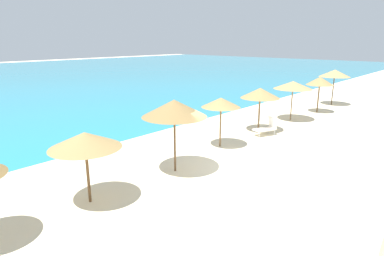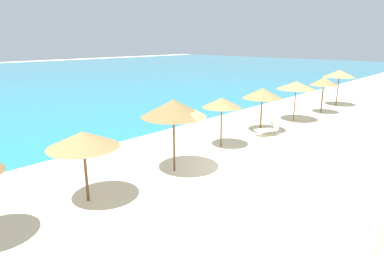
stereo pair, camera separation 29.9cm
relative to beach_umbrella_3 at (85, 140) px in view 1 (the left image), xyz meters
name	(u,v)px [view 1 (the left image)]	position (x,y,z in m)	size (l,w,h in m)	color
ground_plane	(219,169)	(5.02, -1.48, -2.10)	(160.00, 160.00, 0.00)	beige
beach_umbrella_3	(85,140)	(0.00, 0.00, 0.00)	(2.28, 2.28, 2.37)	brown
beach_umbrella_4	(174,108)	(3.73, -0.25, 0.48)	(2.55, 2.55, 2.93)	brown
beach_umbrella_5	(221,103)	(7.51, 0.32, 0.11)	(1.90, 1.90, 2.46)	brown
beach_umbrella_6	(260,93)	(11.29, 0.38, 0.12)	(2.23, 2.23, 2.52)	brown
beach_umbrella_7	(293,85)	(15.11, 0.20, 0.21)	(2.47, 2.47, 2.57)	brown
beach_umbrella_8	(320,81)	(18.66, -0.18, 0.18)	(1.93, 1.93, 2.59)	brown
beach_umbrella_9	(335,73)	(22.34, 0.07, 0.45)	(2.42, 2.42, 2.84)	brown
lounge_chair_0	(267,127)	(10.85, -0.40, -1.67)	(1.39, 1.04, 1.00)	white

